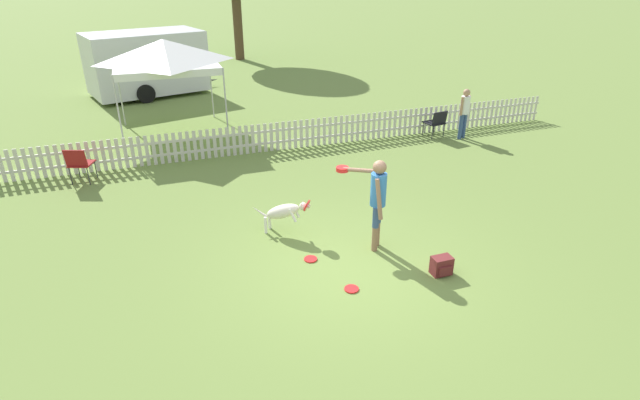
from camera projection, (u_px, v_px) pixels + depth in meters
ground_plane at (351, 265)px, 8.72m from camera, size 240.00×240.00×0.00m
handler_person at (376, 194)px, 8.80m from camera, size 0.75×1.06×1.72m
leaping_dog at (284, 212)px, 9.53m from camera, size 1.05×0.84×0.79m
frisbee_near_handler at (311, 259)px, 8.87m from camera, size 0.24×0.24×0.02m
frisbee_near_dog at (352, 289)px, 8.06m from camera, size 0.24×0.24×0.02m
backpack_on_grass at (442, 266)px, 8.41m from camera, size 0.34×0.26×0.32m
picket_fence at (265, 138)px, 13.74m from camera, size 18.54×0.04×0.80m
folding_chair_blue_left at (436, 121)px, 14.86m from camera, size 0.60×0.61×0.82m
folding_chair_center at (79, 162)px, 11.73m from camera, size 0.65×0.66×0.89m
canopy_tent_main at (164, 54)px, 14.34m from camera, size 2.89×2.89×2.80m
spectator_standing at (465, 109)px, 14.58m from camera, size 0.39×0.27×1.48m
equipment_trailer at (146, 62)px, 19.30m from camera, size 5.17×3.38×2.39m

